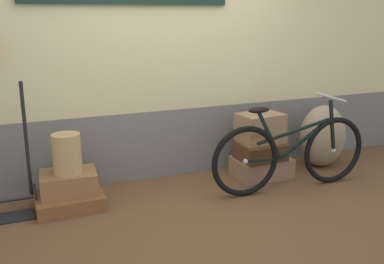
{
  "coord_description": "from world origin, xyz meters",
  "views": [
    {
      "loc": [
        -1.52,
        -3.56,
        1.72
      ],
      "look_at": [
        0.06,
        0.24,
        0.61
      ],
      "focal_mm": 41.49,
      "sensor_mm": 36.0,
      "label": 1
    }
  ],
  "objects": [
    {
      "name": "suitcase_1",
      "position": [
        -1.11,
        0.36,
        0.23
      ],
      "size": [
        0.52,
        0.4,
        0.2
      ],
      "primitive_type": "cube",
      "rotation": [
        0.0,
        0.0,
        -0.07
      ],
      "color": "olive",
      "rests_on": "suitcase_0"
    },
    {
      "name": "bicycle",
      "position": [
        1.0,
        -0.07,
        0.37
      ],
      "size": [
        1.72,
        0.46,
        0.92
      ],
      "color": "black",
      "rests_on": "ground"
    },
    {
      "name": "station_building",
      "position": [
        0.01,
        0.85,
        1.36
      ],
      "size": [
        7.21,
        0.74,
        2.72
      ],
      "color": "slate",
      "rests_on": "ground"
    },
    {
      "name": "ground",
      "position": [
        0.0,
        0.0,
        -0.03
      ],
      "size": [
        9.21,
        5.2,
        0.06
      ],
      "primitive_type": "cube",
      "color": "brown"
    },
    {
      "name": "suitcase_3",
      "position": [
        0.88,
        0.31,
        0.3
      ],
      "size": [
        0.49,
        0.39,
        0.18
      ],
      "primitive_type": "cube",
      "rotation": [
        0.0,
        0.0,
        0.04
      ],
      "color": "#4C2D19",
      "rests_on": "suitcase_2"
    },
    {
      "name": "burlap_sack",
      "position": [
        1.74,
        0.39,
        0.36
      ],
      "size": [
        0.54,
        0.46,
        0.71
      ],
      "primitive_type": "ellipsoid",
      "color": "#9E8966",
      "rests_on": "ground"
    },
    {
      "name": "suitcase_0",
      "position": [
        -1.12,
        0.32,
        0.07
      ],
      "size": [
        0.61,
        0.48,
        0.13
      ],
      "primitive_type": "cube",
      "rotation": [
        0.0,
        0.0,
        0.02
      ],
      "color": "brown",
      "rests_on": "ground"
    },
    {
      "name": "suitcase_4",
      "position": [
        0.91,
        0.37,
        0.46
      ],
      "size": [
        0.46,
        0.34,
        0.14
      ],
      "primitive_type": "cube",
      "rotation": [
        0.0,
        0.0,
        -0.0
      ],
      "color": "#9E754C",
      "rests_on": "suitcase_3"
    },
    {
      "name": "luggage_trolley",
      "position": [
        -1.6,
        0.38,
        0.29
      ],
      "size": [
        0.41,
        0.34,
        1.18
      ],
      "color": "black",
      "rests_on": "ground"
    },
    {
      "name": "suitcase_2",
      "position": [
        0.92,
        0.34,
        0.11
      ],
      "size": [
        0.6,
        0.41,
        0.21
      ],
      "primitive_type": "cube",
      "rotation": [
        0.0,
        0.0,
        -0.0
      ],
      "color": "#937051",
      "rests_on": "ground"
    },
    {
      "name": "wicker_basket",
      "position": [
        -1.11,
        0.34,
        0.51
      ],
      "size": [
        0.25,
        0.25,
        0.36
      ],
      "primitive_type": "cylinder",
      "color": "tan",
      "rests_on": "suitcase_1"
    },
    {
      "name": "suitcase_5",
      "position": [
        0.89,
        0.36,
        0.61
      ],
      "size": [
        0.49,
        0.38,
        0.17
      ],
      "primitive_type": "cube",
      "rotation": [
        0.0,
        0.0,
        0.11
      ],
      "color": "#937051",
      "rests_on": "suitcase_4"
    }
  ]
}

